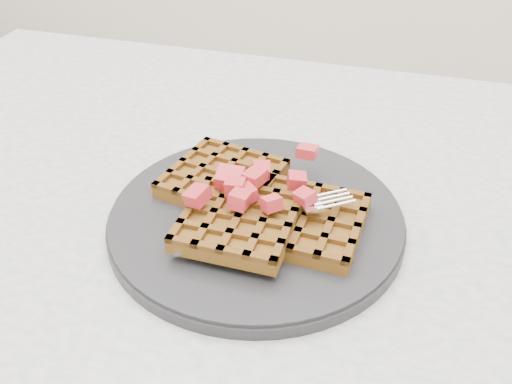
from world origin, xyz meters
TOP-DOWN VIEW (x-y plane):
  - table at (0.00, 0.00)m, footprint 1.20×0.80m
  - plate at (-0.04, -0.01)m, footprint 0.29×0.29m
  - waffles at (-0.04, -0.01)m, footprint 0.21×0.19m
  - strawberry_pile at (-0.04, -0.01)m, footprint 0.15×0.15m
  - fork at (-0.02, -0.04)m, footprint 0.16×0.12m

SIDE VIEW (x-z plane):
  - table at x=0.00m, z-range 0.26..1.01m
  - plate at x=-0.04m, z-range 0.75..0.77m
  - fork at x=-0.02m, z-range 0.77..0.78m
  - waffles at x=-0.04m, z-range 0.76..0.79m
  - strawberry_pile at x=-0.04m, z-range 0.79..0.82m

